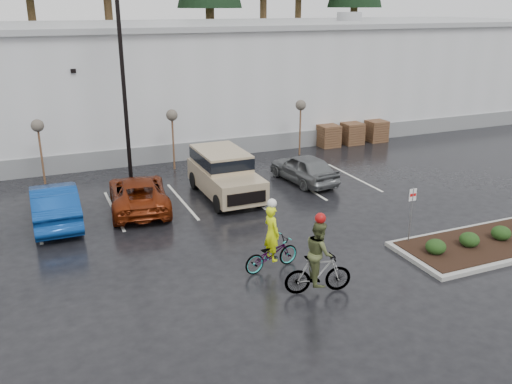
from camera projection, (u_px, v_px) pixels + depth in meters
name	position (u px, v px, depth m)	size (l,w,h in m)	color
ground	(319.00, 266.00, 18.17)	(120.00, 120.00, 0.00)	black
warehouse	(159.00, 78.00, 36.08)	(60.50, 15.50, 7.20)	silver
wooded_ridge	(107.00, 58.00, 56.29)	(80.00, 25.00, 6.00)	#20411B
lamppost	(122.00, 64.00, 25.25)	(0.50, 1.00, 9.22)	black
sapling_west	(38.00, 129.00, 25.60)	(0.60, 0.60, 3.20)	#482B1D
sapling_mid	(172.00, 118.00, 28.01)	(0.60, 0.60, 3.20)	#482B1D
sapling_east	(301.00, 108.00, 30.80)	(0.60, 0.60, 3.20)	#482B1D
pallet_stack_a	(328.00, 136.00, 33.26)	(1.20, 1.20, 1.35)	#482B1D
pallet_stack_b	(352.00, 133.00, 33.90)	(1.20, 1.20, 1.35)	#482B1D
pallet_stack_c	(376.00, 131.00, 34.56)	(1.20, 1.20, 1.35)	#482B1D
curb_island	(500.00, 242.00, 19.87)	(8.00, 3.00, 0.15)	gray
mulch_bed	(500.00, 239.00, 19.84)	(7.60, 2.60, 0.04)	black
shrub_a	(436.00, 247.00, 18.65)	(0.70, 0.70, 0.52)	black
shrub_b	(469.00, 240.00, 19.20)	(0.70, 0.70, 0.52)	black
shrub_c	(501.00, 233.00, 19.76)	(0.70, 0.70, 0.52)	black
fire_lane_sign	(411.00, 209.00, 19.29)	(0.30, 0.05, 2.20)	gray
car_blue	(55.00, 204.00, 21.51)	(1.73, 4.96, 1.64)	navy
car_red	(138.00, 193.00, 23.05)	(2.33, 5.06, 1.41)	#681F09
suv_tan	(226.00, 175.00, 24.41)	(2.20, 5.10, 2.06)	tan
car_grey	(304.00, 168.00, 26.55)	(1.69, 4.21, 1.43)	slate
cyclist_hivis	(271.00, 248.00, 17.74)	(2.13, 1.06, 2.47)	#3F3F44
cyclist_olive	(318.00, 265.00, 16.23)	(2.07, 1.05, 2.59)	#3F3F44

